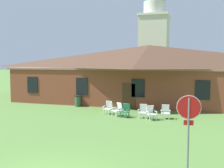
{
  "coord_description": "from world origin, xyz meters",
  "views": [
    {
      "loc": [
        4.55,
        -6.96,
        3.93
      ],
      "look_at": [
        -0.44,
        8.79,
        2.54
      ],
      "focal_mm": 42.77,
      "sensor_mm": 36.0,
      "label": 1
    }
  ],
  "objects_px": {
    "lawn_chair_left_end": "(125,110)",
    "lawn_chair_far_side": "(165,111)",
    "stop_sign": "(189,120)",
    "lawn_chair_by_porch": "(108,107)",
    "trash_bin": "(78,101)",
    "lawn_chair_right_end": "(151,112)",
    "lawn_chair_near_door": "(118,109)",
    "lawn_chair_middle": "(143,111)"
  },
  "relations": [
    {
      "from": "stop_sign",
      "to": "lawn_chair_far_side",
      "type": "distance_m",
      "value": 9.63
    },
    {
      "from": "lawn_chair_by_porch",
      "to": "lawn_chair_far_side",
      "type": "relative_size",
      "value": 1.0
    },
    {
      "from": "lawn_chair_near_door",
      "to": "lawn_chair_right_end",
      "type": "distance_m",
      "value": 2.57
    },
    {
      "from": "lawn_chair_right_end",
      "to": "lawn_chair_far_side",
      "type": "height_order",
      "value": "same"
    },
    {
      "from": "lawn_chair_near_door",
      "to": "stop_sign",
      "type": "bearing_deg",
      "value": -60.84
    },
    {
      "from": "lawn_chair_middle",
      "to": "lawn_chair_far_side",
      "type": "bearing_deg",
      "value": 7.84
    },
    {
      "from": "lawn_chair_by_porch",
      "to": "lawn_chair_right_end",
      "type": "xyz_separation_m",
      "value": [
        3.41,
        -1.09,
        0.0
      ]
    },
    {
      "from": "lawn_chair_left_end",
      "to": "lawn_chair_right_end",
      "type": "distance_m",
      "value": 1.9
    },
    {
      "from": "lawn_chair_by_porch",
      "to": "lawn_chair_far_side",
      "type": "bearing_deg",
      "value": -5.71
    },
    {
      "from": "lawn_chair_by_porch",
      "to": "lawn_chair_left_end",
      "type": "height_order",
      "value": "same"
    },
    {
      "from": "trash_bin",
      "to": "lawn_chair_far_side",
      "type": "bearing_deg",
      "value": -19.07
    },
    {
      "from": "lawn_chair_middle",
      "to": "lawn_chair_right_end",
      "type": "bearing_deg",
      "value": -35.42
    },
    {
      "from": "lawn_chair_near_door",
      "to": "lawn_chair_far_side",
      "type": "distance_m",
      "value": 3.41
    },
    {
      "from": "lawn_chair_by_porch",
      "to": "lawn_chair_right_end",
      "type": "bearing_deg",
      "value": -17.67
    },
    {
      "from": "lawn_chair_middle",
      "to": "lawn_chair_far_side",
      "type": "height_order",
      "value": "same"
    },
    {
      "from": "lawn_chair_by_porch",
      "to": "lawn_chair_far_side",
      "type": "distance_m",
      "value": 4.34
    },
    {
      "from": "trash_bin",
      "to": "lawn_chair_middle",
      "type": "bearing_deg",
      "value": -24.79
    },
    {
      "from": "lawn_chair_left_end",
      "to": "lawn_chair_by_porch",
      "type": "bearing_deg",
      "value": 153.7
    },
    {
      "from": "lawn_chair_left_end",
      "to": "lawn_chair_far_side",
      "type": "xyz_separation_m",
      "value": [
        2.78,
        0.33,
        0.0
      ]
    },
    {
      "from": "lawn_chair_left_end",
      "to": "lawn_chair_middle",
      "type": "distance_m",
      "value": 1.25
    },
    {
      "from": "lawn_chair_right_end",
      "to": "lawn_chair_near_door",
      "type": "bearing_deg",
      "value": 167.23
    },
    {
      "from": "lawn_chair_left_end",
      "to": "stop_sign",
      "type": "bearing_deg",
      "value": -63.3
    },
    {
      "from": "lawn_chair_near_door",
      "to": "lawn_chair_left_end",
      "type": "height_order",
      "value": "same"
    },
    {
      "from": "lawn_chair_by_porch",
      "to": "lawn_chair_left_end",
      "type": "xyz_separation_m",
      "value": [
        1.54,
        -0.76,
        0.0
      ]
    },
    {
      "from": "lawn_chair_by_porch",
      "to": "lawn_chair_left_end",
      "type": "bearing_deg",
      "value": -26.3
    },
    {
      "from": "lawn_chair_near_door",
      "to": "lawn_chair_left_end",
      "type": "distance_m",
      "value": 0.67
    },
    {
      "from": "lawn_chair_middle",
      "to": "lawn_chair_far_side",
      "type": "xyz_separation_m",
      "value": [
        1.53,
        0.21,
        0.0
      ]
    },
    {
      "from": "lawn_chair_right_end",
      "to": "trash_bin",
      "type": "bearing_deg",
      "value": 154.16
    },
    {
      "from": "lawn_chair_left_end",
      "to": "lawn_chair_right_end",
      "type": "bearing_deg",
      "value": -9.86
    },
    {
      "from": "stop_sign",
      "to": "lawn_chair_by_porch",
      "type": "height_order",
      "value": "stop_sign"
    },
    {
      "from": "lawn_chair_far_side",
      "to": "trash_bin",
      "type": "distance_m",
      "value": 8.36
    },
    {
      "from": "stop_sign",
      "to": "trash_bin",
      "type": "xyz_separation_m",
      "value": [
        -9.66,
        12.08,
        -1.51
      ]
    },
    {
      "from": "lawn_chair_near_door",
      "to": "lawn_chair_right_end",
      "type": "bearing_deg",
      "value": -12.77
    },
    {
      "from": "stop_sign",
      "to": "trash_bin",
      "type": "height_order",
      "value": "stop_sign"
    },
    {
      "from": "stop_sign",
      "to": "lawn_chair_near_door",
      "type": "relative_size",
      "value": 2.95
    },
    {
      "from": "stop_sign",
      "to": "lawn_chair_left_end",
      "type": "height_order",
      "value": "stop_sign"
    },
    {
      "from": "stop_sign",
      "to": "lawn_chair_by_porch",
      "type": "bearing_deg",
      "value": 121.86
    },
    {
      "from": "lawn_chair_by_porch",
      "to": "trash_bin",
      "type": "height_order",
      "value": "trash_bin"
    },
    {
      "from": "stop_sign",
      "to": "trash_bin",
      "type": "bearing_deg",
      "value": 128.64
    },
    {
      "from": "lawn_chair_right_end",
      "to": "lawn_chair_by_porch",
      "type": "bearing_deg",
      "value": 162.33
    },
    {
      "from": "lawn_chair_by_porch",
      "to": "lawn_chair_right_end",
      "type": "distance_m",
      "value": 3.58
    },
    {
      "from": "stop_sign",
      "to": "trash_bin",
      "type": "distance_m",
      "value": 15.54
    }
  ]
}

